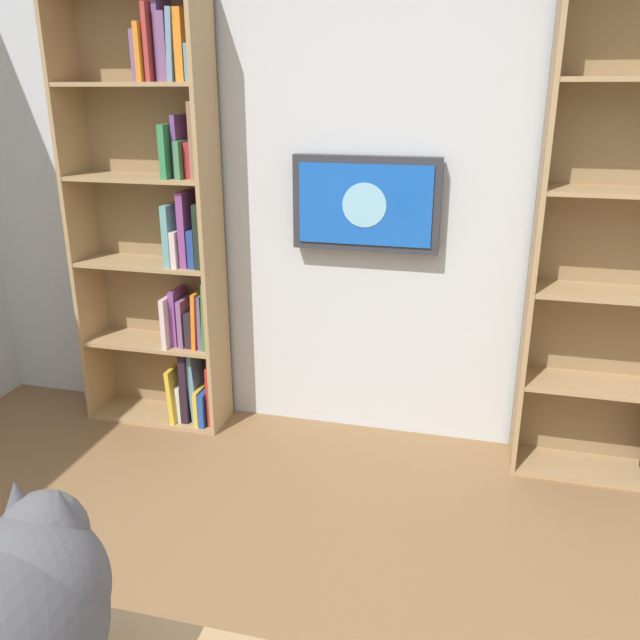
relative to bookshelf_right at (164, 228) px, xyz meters
The scene contains 3 objects.
wall_back 1.12m from the bookshelf_right, behind, with size 4.52×0.06×2.70m, color silver.
bookshelf_right is the anchor object (origin of this frame).
wall_mounted_tv 1.03m from the bookshelf_right, behind, with size 0.70×0.07×0.45m.
Camera 1 is at (-0.51, 0.92, 1.72)m, focal length 36.79 mm.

